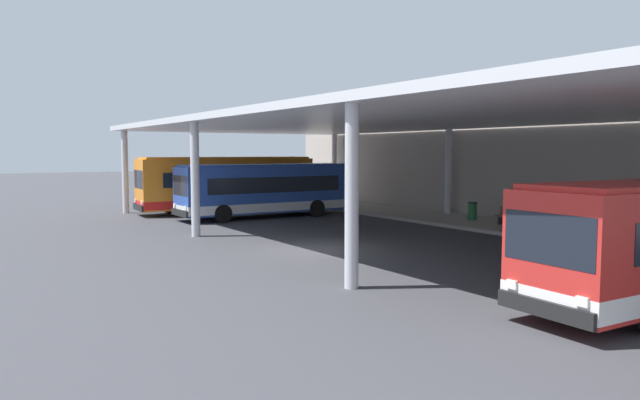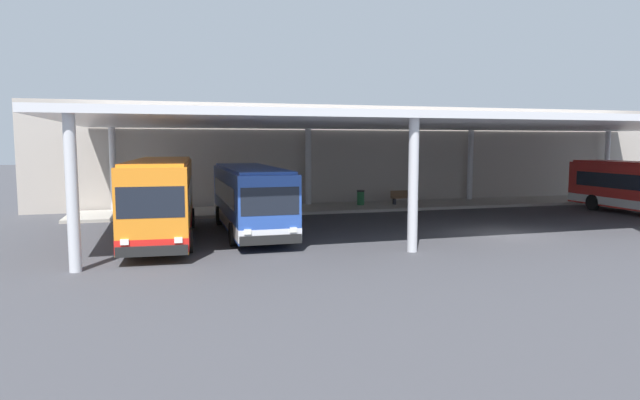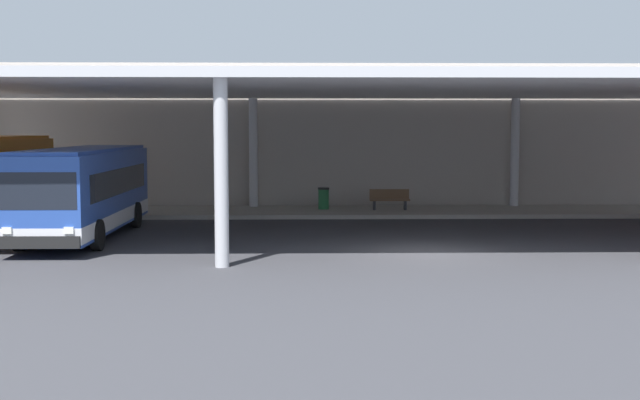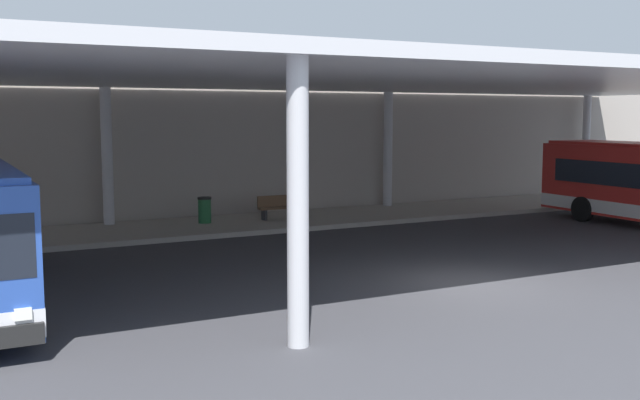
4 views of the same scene
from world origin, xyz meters
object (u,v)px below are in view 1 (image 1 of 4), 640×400
Objects in this scene: trash_bin at (472,211)px; bus_second_bay at (265,190)px; bus_nearest_bay at (227,184)px; bench_waiting at (513,216)px.

bus_second_bay is at bearing -136.57° from trash_bin.
trash_bin is at bearing 34.84° from bus_nearest_bay.
bus_second_bay reaches higher than bench_waiting.
bus_nearest_bay is 17.97m from bench_waiting.
bus_nearest_bay is 11.70× the size of trash_bin.
bench_waiting is at bearing 28.57° from bus_nearest_bay.
bus_second_bay is at bearing -145.85° from bench_waiting.
bus_nearest_bay is 4.12m from bus_second_bay.
bus_nearest_bay is 1.09× the size of bus_second_bay.
bus_nearest_bay is 15.60m from trash_bin.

